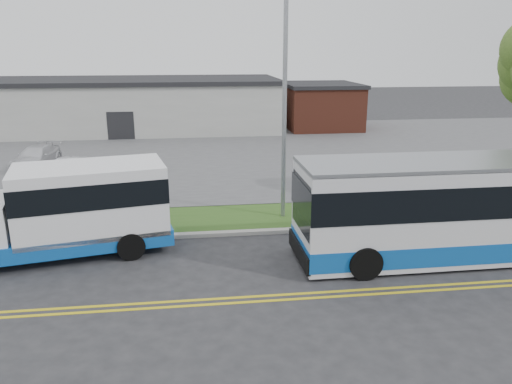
{
  "coord_description": "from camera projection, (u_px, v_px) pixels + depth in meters",
  "views": [
    {
      "loc": [
        -0.63,
        -16.64,
        6.9
      ],
      "look_at": [
        1.69,
        1.36,
        1.6
      ],
      "focal_mm": 35.0,
      "sensor_mm": 36.0,
      "label": 1
    }
  ],
  "objects": [
    {
      "name": "ground",
      "position": [
        214.0,
        247.0,
        17.85
      ],
      "size": [
        140.0,
        140.0,
        0.0
      ],
      "primitive_type": "plane",
      "color": "#28282B",
      "rests_on": "ground"
    },
    {
      "name": "lane_line_north",
      "position": [
        221.0,
        299.0,
        14.19
      ],
      "size": [
        70.0,
        0.12,
        0.01
      ],
      "primitive_type": "cube",
      "color": "gold",
      "rests_on": "ground"
    },
    {
      "name": "lane_line_south",
      "position": [
        221.0,
        304.0,
        13.9
      ],
      "size": [
        70.0,
        0.12,
        0.01
      ],
      "primitive_type": "cube",
      "color": "gold",
      "rests_on": "ground"
    },
    {
      "name": "curb",
      "position": [
        213.0,
        234.0,
        18.88
      ],
      "size": [
        80.0,
        0.3,
        0.15
      ],
      "primitive_type": "cube",
      "color": "#9E9B93",
      "rests_on": "ground"
    },
    {
      "name": "verge",
      "position": [
        211.0,
        219.0,
        20.6
      ],
      "size": [
        80.0,
        3.3,
        0.1
      ],
      "primitive_type": "cube",
      "color": "#2E541C",
      "rests_on": "ground"
    },
    {
      "name": "parking_lot",
      "position": [
        202.0,
        151.0,
        34.03
      ],
      "size": [
        80.0,
        25.0,
        0.1
      ],
      "primitive_type": "cube",
      "color": "#4C4C4F",
      "rests_on": "ground"
    },
    {
      "name": "commercial_building",
      "position": [
        128.0,
        105.0,
        42.21
      ],
      "size": [
        25.4,
        10.4,
        4.35
      ],
      "color": "#9E9E99",
      "rests_on": "ground"
    },
    {
      "name": "brick_wing",
      "position": [
        320.0,
        106.0,
        43.34
      ],
      "size": [
        6.3,
        7.3,
        3.9
      ],
      "color": "brown",
      "rests_on": "ground"
    },
    {
      "name": "streetlight_near",
      "position": [
        285.0,
        91.0,
        19.35
      ],
      "size": [
        0.35,
        1.53,
        9.5
      ],
      "color": "gray",
      "rests_on": "verge"
    },
    {
      "name": "shuttle_bus",
      "position": [
        67.0,
        208.0,
        16.87
      ],
      "size": [
        8.33,
        4.09,
        3.07
      ],
      "rotation": [
        0.0,
        0.0,
        0.2
      ],
      "color": "#0E4C9F",
      "rests_on": "ground"
    },
    {
      "name": "transit_bus",
      "position": [
        476.0,
        208.0,
        16.73
      ],
      "size": [
        12.19,
        3.01,
        3.38
      ],
      "rotation": [
        0.0,
        0.0,
        0.01
      ],
      "color": "silver",
      "rests_on": "ground"
    },
    {
      "name": "pedestrian",
      "position": [
        101.0,
        199.0,
        19.83
      ],
      "size": [
        0.78,
        0.58,
        1.96
      ],
      "primitive_type": "imported",
      "rotation": [
        0.0,
        0.0,
        3.3
      ],
      "color": "black",
      "rests_on": "verge"
    },
    {
      "name": "parked_car_a",
      "position": [
        69.0,
        172.0,
        25.44
      ],
      "size": [
        2.6,
        4.23,
        1.32
      ],
      "primitive_type": "imported",
      "rotation": [
        0.0,
        0.0,
        -0.33
      ],
      "color": "silver",
      "rests_on": "parking_lot"
    },
    {
      "name": "parked_car_b",
      "position": [
        36.0,
        157.0,
        29.08
      ],
      "size": [
        2.37,
        4.47,
        1.23
      ],
      "primitive_type": "imported",
      "rotation": [
        0.0,
        0.0,
        -0.16
      ],
      "color": "silver",
      "rests_on": "parking_lot"
    },
    {
      "name": "grocery_bag_left",
      "position": [
        94.0,
        221.0,
        19.79
      ],
      "size": [
        0.32,
        0.32,
        0.32
      ],
      "primitive_type": "sphere",
      "color": "white",
      "rests_on": "verge"
    },
    {
      "name": "grocery_bag_right",
      "position": [
        112.0,
        216.0,
        20.34
      ],
      "size": [
        0.32,
        0.32,
        0.32
      ],
      "primitive_type": "sphere",
      "color": "white",
      "rests_on": "verge"
    }
  ]
}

